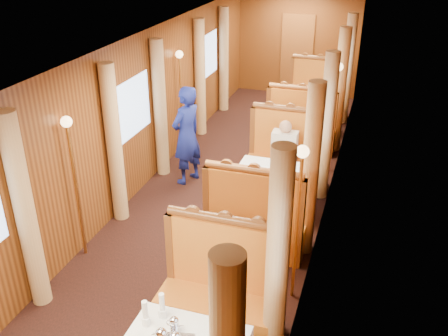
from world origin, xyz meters
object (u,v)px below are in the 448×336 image
at_px(banquette_mid_aft, 286,161).
at_px(banquette_far_aft, 316,98).
at_px(banquette_near_aft, 221,296).
at_px(rose_vase_mid, 274,158).
at_px(steward, 187,136).
at_px(banquette_far_fwd, 301,130).
at_px(banquette_mid_fwd, 255,224).
at_px(teapot_back, 174,326).
at_px(table_mid, 272,192).
at_px(rose_vase_far, 311,89).
at_px(passenger, 284,149).
at_px(table_far, 309,114).

relative_size(banquette_mid_aft, banquette_far_aft, 1.00).
height_order(banquette_near_aft, rose_vase_mid, banquette_near_aft).
bearing_deg(banquette_far_aft, steward, -112.30).
bearing_deg(banquette_far_fwd, banquette_mid_fwd, -90.00).
relative_size(banquette_mid_aft, banquette_far_fwd, 1.00).
bearing_deg(banquette_mid_fwd, teapot_back, -93.04).
height_order(banquette_mid_aft, banquette_far_fwd, same).
distance_m(table_mid, banquette_mid_aft, 1.02).
bearing_deg(rose_vase_far, table_mid, -89.97).
height_order(table_mid, rose_vase_mid, rose_vase_mid).
relative_size(teapot_back, steward, 0.09).
relative_size(table_mid, teapot_back, 7.22).
bearing_deg(banquette_far_fwd, banquette_near_aft, -90.00).
bearing_deg(banquette_far_aft, teapot_back, -90.92).
distance_m(banquette_mid_aft, steward, 1.70).
distance_m(banquette_far_aft, rose_vase_mid, 4.54).
bearing_deg(banquette_mid_aft, table_mid, -90.00).
relative_size(table_mid, banquette_far_aft, 0.78).
bearing_deg(banquette_mid_fwd, banquette_far_fwd, 90.00).
bearing_deg(banquette_far_aft, passenger, -90.00).
relative_size(table_far, banquette_far_fwd, 0.78).
height_order(banquette_near_aft, teapot_back, banquette_near_aft).
xyz_separation_m(banquette_far_fwd, passenger, (-0.00, -1.70, 0.32)).
xyz_separation_m(table_far, passenger, (-0.00, -2.72, 0.37)).
xyz_separation_m(banquette_near_aft, banquette_mid_fwd, (0.00, 1.47, 0.00)).
xyz_separation_m(table_mid, banquette_far_aft, (0.00, 4.51, 0.05)).
bearing_deg(banquette_near_aft, teapot_back, -97.84).
bearing_deg(banquette_mid_fwd, banquette_near_aft, -90.00).
distance_m(banquette_mid_fwd, passenger, 1.82).
relative_size(rose_vase_mid, rose_vase_far, 1.00).
bearing_deg(table_far, rose_vase_mid, -90.06).
bearing_deg(table_mid, banquette_mid_aft, 90.00).
bearing_deg(passenger, banquette_far_fwd, 90.00).
height_order(banquette_near_aft, table_mid, banquette_near_aft).
bearing_deg(table_mid, teapot_back, -92.14).
bearing_deg(table_far, banquette_mid_aft, -90.00).
bearing_deg(rose_vase_mid, table_far, 89.94).
relative_size(banquette_mid_aft, table_far, 1.28).
bearing_deg(table_mid, banquette_near_aft, -90.00).
xyz_separation_m(banquette_mid_fwd, teapot_back, (-0.13, -2.40, 0.39)).
distance_m(table_far, banquette_far_aft, 1.02).
bearing_deg(banquette_mid_fwd, steward, 134.45).
xyz_separation_m(rose_vase_mid, steward, (-1.60, 0.61, -0.09)).
distance_m(banquette_mid_fwd, table_far, 4.51).
height_order(table_mid, table_far, same).
xyz_separation_m(banquette_near_aft, rose_vase_far, (-0.00, 5.98, 0.50)).
height_order(banquette_mid_fwd, banquette_mid_aft, same).
distance_m(banquette_far_aft, steward, 4.23).
relative_size(banquette_near_aft, rose_vase_far, 3.72).
relative_size(banquette_far_aft, teapot_back, 9.22).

